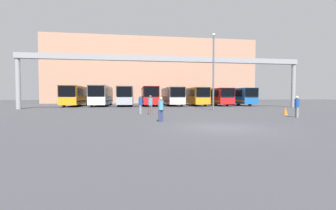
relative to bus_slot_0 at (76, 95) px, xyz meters
The scene contains 17 objects.
ground_plane 31.78m from the bus_slot_0, 63.21° to the right, with size 200.00×200.00×0.00m, color #38383D.
building_backdrop 25.54m from the bus_slot_0, 54.80° to the left, with size 51.60×12.00×15.95m.
overhead_gantry 17.14m from the bus_slot_0, 30.50° to the right, with size 39.07×0.80×7.16m.
bus_slot_0 is the anchor object (origin of this frame).
bus_slot_1 4.12m from the bus_slot_0, ahead, with size 2.61×11.54×3.32m.
bus_slot_2 8.18m from the bus_slot_0, ahead, with size 2.46×11.33×3.20m.
bus_slot_3 12.29m from the bus_slot_0, ahead, with size 2.49×12.19×3.22m.
bus_slot_4 16.34m from the bus_slot_0, ahead, with size 2.58×11.23×3.14m.
bus_slot_5 20.43m from the bus_slot_0, ahead, with size 2.48×10.96×3.11m.
bus_slot_6 24.53m from the bus_slot_0, ahead, with size 2.52×12.43×3.02m.
bus_slot_7 28.60m from the bus_slot_0, ahead, with size 2.46×11.60×3.06m.
pedestrian_mid_left 27.65m from the bus_slot_0, 65.52° to the right, with size 0.33×0.33×1.58m.
pedestrian_far_center 32.49m from the bus_slot_0, 46.96° to the right, with size 0.34×0.34×1.66m.
pedestrian_mid_right 21.17m from the bus_slot_0, 60.85° to the right, with size 0.36×0.36×1.73m.
pedestrian_near_center 22.35m from the bus_slot_0, 60.02° to the right, with size 0.36×0.36×1.73m.
traffic_cone 31.39m from the bus_slot_0, 43.24° to the right, with size 0.37×0.37×0.66m.
lamp_post 23.57m from the bus_slot_0, 35.14° to the right, with size 0.36×0.36×9.15m.
Camera 1 is at (-4.44, -11.10, 1.62)m, focal length 24.00 mm.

